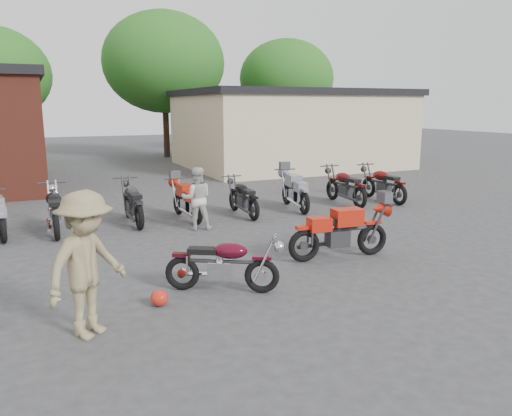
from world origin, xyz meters
name	(u,v)px	position (x,y,z in m)	size (l,w,h in m)	color
ground	(260,283)	(0.00, 0.00, 0.00)	(90.00, 90.00, 0.00)	#333336
stucco_building	(289,131)	(8.50, 15.00, 1.75)	(10.00, 8.00, 3.50)	#C4BA8C
tree_2	(165,81)	(4.00, 22.00, 4.40)	(7.04, 7.04, 8.80)	#1B5416
tree_3	(286,93)	(12.00, 22.00, 3.80)	(6.08, 6.08, 7.60)	#1B5416
vintage_motorcycle	(224,261)	(-0.71, -0.12, 0.53)	(1.84, 0.61, 1.07)	#450817
sportbike	(341,229)	(2.09, 0.64, 0.61)	(2.09, 0.69, 1.21)	red
helmet	(159,298)	(-1.83, -0.28, 0.13)	(0.27, 0.27, 0.25)	red
person_light	(197,198)	(0.20, 4.15, 0.78)	(0.76, 0.59, 1.55)	beige
person_tan	(87,265)	(-2.90, -0.88, 0.98)	(1.27, 0.73, 1.97)	#887A54
row_bike_2	(54,208)	(-3.04, 5.23, 0.62)	(2.12, 0.70, 1.23)	black
row_bike_3	(133,200)	(-1.14, 5.43, 0.61)	(2.10, 0.69, 1.22)	#252527
row_bike_4	(186,199)	(0.28, 5.33, 0.56)	(1.94, 0.64, 1.12)	#B7260F
row_bike_5	(243,196)	(1.85, 5.14, 0.56)	(1.94, 0.64, 1.12)	black
row_bike_6	(295,189)	(3.58, 5.30, 0.61)	(2.09, 0.69, 1.21)	gray
row_bike_7	(345,184)	(5.39, 5.36, 0.62)	(2.13, 0.70, 1.23)	#4B090C
row_bike_8	(383,182)	(6.78, 5.28, 0.61)	(2.11, 0.70, 1.22)	#520A0A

